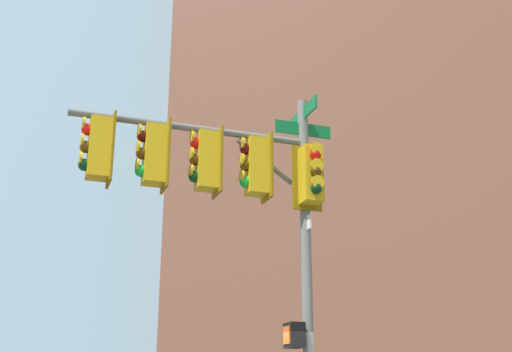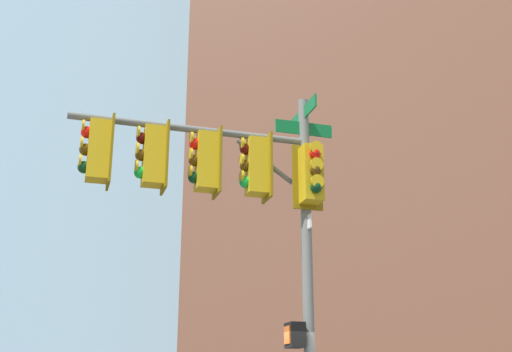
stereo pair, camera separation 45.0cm
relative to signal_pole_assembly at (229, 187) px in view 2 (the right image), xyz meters
The scene contains 4 objects.
signal_pole_assembly is the anchor object (origin of this frame).
building_brick_nearside 34.22m from the signal_pole_assembly, 84.23° to the left, with size 26.28×14.70×42.24m, color brown.
building_glass_tower 56.13m from the signal_pole_assembly, 117.55° to the left, with size 33.45×25.83×58.70m, color #8CB2C6.
building_brick_farside 60.92m from the signal_pole_assembly, 120.14° to the left, with size 20.63×18.60×43.72m, color #845B47.
Camera 2 is at (2.30, -10.54, 1.53)m, focal length 45.82 mm.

